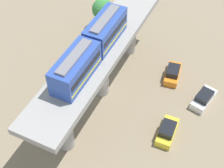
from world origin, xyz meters
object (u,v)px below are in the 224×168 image
parked_car_yellow (167,131)px  parked_car_white (204,98)px  parked_car_orange (173,73)px  tree_near_viaduct (103,9)px  train (91,48)px

parked_car_yellow → parked_car_white: size_ratio=0.95×
parked_car_orange → tree_near_viaduct: bearing=-31.2°
parked_car_white → tree_near_viaduct: bearing=-11.7°
train → parked_car_yellow: train is taller
parked_car_orange → parked_car_yellow: bearing=96.5°
parked_car_white → parked_car_orange: same height
tree_near_viaduct → parked_car_orange: bearing=156.8°
parked_car_yellow → tree_near_viaduct: (16.15, -15.33, 2.78)m
parked_car_orange → tree_near_viaduct: tree_near_viaduct is taller
train → parked_car_yellow: size_ratio=3.17×
train → tree_near_viaduct: (6.04, -14.58, -5.84)m
train → parked_car_white: 16.50m
parked_car_white → parked_car_orange: (5.05, -2.64, 0.00)m
parked_car_yellow → tree_near_viaduct: bearing=-45.8°
parked_car_yellow → parked_car_orange: bearing=-77.7°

